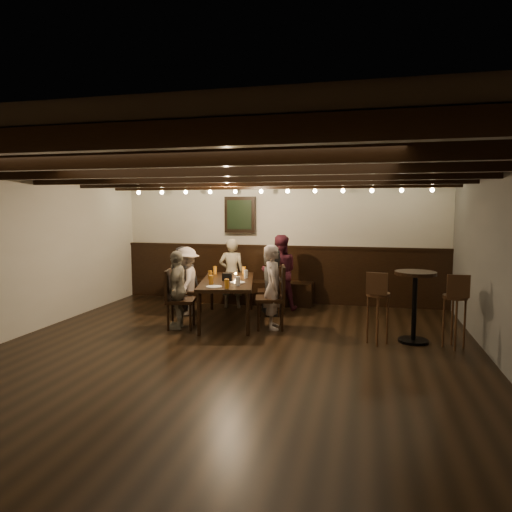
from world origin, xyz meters
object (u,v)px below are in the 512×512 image
(person_left_far, at_px, (177,290))
(person_right_far, at_px, (273,287))
(person_bench_centre, at_px, (232,273))
(high_top_table, at_px, (415,296))
(person_bench_left, at_px, (183,278))
(bar_stool_left, at_px, (377,317))
(person_left_near, at_px, (187,281))
(dining_table, at_px, (227,283))
(bar_stool_right, at_px, (454,320))
(chair_right_near, at_px, (270,300))
(chair_right_far, at_px, (271,309))
(person_right_near, at_px, (272,282))
(person_bench_right, at_px, (280,272))
(chair_left_near, at_px, (189,300))
(chair_left_far, at_px, (180,310))

(person_left_far, relative_size, person_right_far, 0.93)
(person_bench_centre, height_order, high_top_table, person_bench_centre)
(person_bench_left, bearing_deg, person_right_far, 140.71)
(high_top_table, distance_m, bar_stool_left, 0.61)
(person_left_far, bearing_deg, person_right_far, 90.00)
(person_left_near, bearing_deg, person_bench_centre, 128.66)
(dining_table, xyz_separation_m, bar_stool_right, (3.40, -0.69, -0.26))
(chair_right_near, distance_m, bar_stool_left, 2.24)
(person_left_near, bearing_deg, person_left_far, -0.00)
(chair_right_far, relative_size, person_right_near, 0.84)
(chair_right_near, bearing_deg, person_left_near, 90.00)
(person_bench_left, xyz_separation_m, person_right_near, (1.71, -0.07, -0.00))
(person_bench_right, bearing_deg, person_left_far, 39.29)
(chair_right_far, bearing_deg, person_right_near, -1.85)
(person_bench_centre, relative_size, bar_stool_right, 1.29)
(chair_right_far, distance_m, person_right_near, 0.94)
(person_left_far, distance_m, person_right_near, 1.75)
(dining_table, bearing_deg, bar_stool_left, -29.99)
(bar_stool_left, bearing_deg, bar_stool_right, 13.21)
(chair_right_far, height_order, person_right_far, person_right_far)
(chair_left_near, bearing_deg, person_right_near, 90.00)
(person_bench_centre, bearing_deg, person_right_far, 116.57)
(chair_left_far, bearing_deg, dining_table, 122.02)
(person_bench_centre, height_order, bar_stool_left, person_bench_centre)
(chair_left_far, relative_size, chair_right_far, 0.94)
(person_bench_left, bearing_deg, person_left_far, 96.34)
(bar_stool_right, bearing_deg, chair_right_far, 169.30)
(chair_right_far, relative_size, high_top_table, 0.99)
(chair_left_far, bearing_deg, bar_stool_right, 75.85)
(high_top_table, bearing_deg, person_bench_right, 144.03)
(dining_table, xyz_separation_m, high_top_table, (2.90, -0.53, 0.02))
(person_right_far, height_order, high_top_table, person_right_far)
(chair_left_far, distance_m, person_right_far, 1.52)
(person_bench_centre, distance_m, person_left_far, 1.68)
(person_left_near, height_order, high_top_table, person_left_near)
(bar_stool_left, bearing_deg, chair_right_near, 153.67)
(chair_right_near, xyz_separation_m, person_bench_right, (0.08, 0.48, 0.43))
(person_left_far, xyz_separation_m, person_right_far, (1.46, 0.33, 0.05))
(dining_table, bearing_deg, person_right_far, -30.96)
(chair_left_near, distance_m, bar_stool_right, 4.31)
(high_top_table, bearing_deg, person_right_far, 172.77)
(bar_stool_left, bearing_deg, person_bench_right, 143.78)
(dining_table, distance_m, person_left_near, 0.88)
(person_bench_centre, distance_m, person_left_near, 0.96)
(person_left_far, relative_size, person_right_near, 1.04)
(chair_left_far, distance_m, person_bench_centre, 1.71)
(bar_stool_left, bearing_deg, chair_left_near, 172.69)
(chair_right_near, height_order, high_top_table, high_top_table)
(person_bench_right, distance_m, bar_stool_left, 2.52)
(chair_right_near, bearing_deg, dining_table, 122.05)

